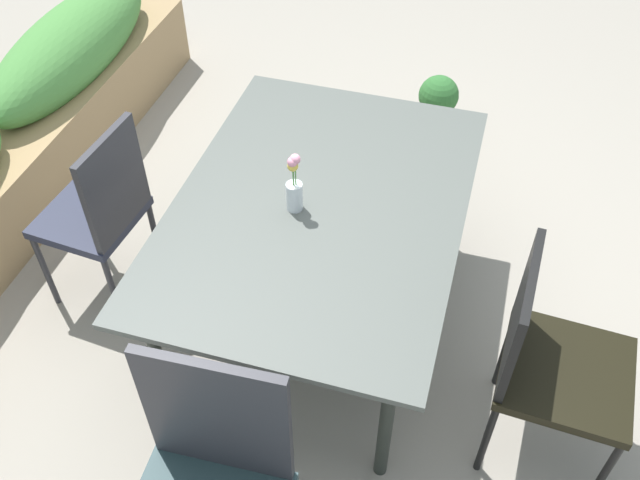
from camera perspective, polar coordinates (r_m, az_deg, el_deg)
ground_plane at (r=3.33m, az=0.21°, el=-5.02°), size 12.00×12.00×0.00m
dining_table at (r=2.79m, az=0.00°, el=2.27°), size 1.58×1.13×0.71m
chair_far_side at (r=3.14m, az=-17.45°, el=2.45°), size 0.43×0.43×0.93m
chair_near_left at (r=2.62m, az=18.11°, el=-9.02°), size 0.48×0.48×0.92m
flower_vase at (r=2.66m, az=-2.13°, el=4.56°), size 0.06×0.06×0.26m
planter_box at (r=3.91m, az=-24.22°, el=6.45°), size 3.29×0.49×0.75m
potted_plant at (r=4.14m, az=9.49°, el=10.47°), size 0.23×0.23×0.44m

